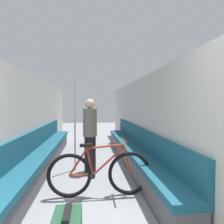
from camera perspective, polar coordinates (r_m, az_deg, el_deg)
name	(u,v)px	position (r m, az deg, el deg)	size (l,w,h in m)	color
wall_left	(29,123)	(4.66, -22.57, -2.95)	(0.10, 10.12, 2.10)	beige
wall_right	(146,122)	(4.66, 9.69, -2.81)	(0.10, 10.12, 2.10)	beige
bench_seat_row_left	(44,155)	(4.91, -18.98, -11.49)	(0.44, 5.67, 0.90)	#4C4C51
bench_seat_row_right	(134,152)	(4.92, 6.17, -11.38)	(0.44, 5.67, 0.90)	#4C4C51
bicycle	(100,173)	(3.31, -3.41, -17.04)	(1.65, 0.46, 0.90)	black
grab_pole_near	(75,124)	(4.48, -10.49, -3.50)	(0.08, 0.08, 2.08)	gray
passenger_standing	(90,134)	(4.37, -6.23, -6.32)	(0.30, 0.30, 1.57)	black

